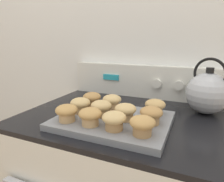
# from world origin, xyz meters

# --- Properties ---
(wall_back) EXTENTS (8.00, 0.05, 2.40)m
(wall_back) POSITION_xyz_m (0.00, 0.66, 1.20)
(wall_back) COLOR silver
(wall_back) RESTS_ON ground_plane
(control_panel) EXTENTS (0.78, 0.07, 0.17)m
(control_panel) POSITION_xyz_m (0.00, 0.60, 1.00)
(control_panel) COLOR silver
(control_panel) RESTS_ON stove_range
(muffin_pan) EXTENTS (0.39, 0.30, 0.02)m
(muffin_pan) POSITION_xyz_m (-0.01, 0.22, 0.93)
(muffin_pan) COLOR slate
(muffin_pan) RESTS_ON stove_range
(muffin_r0_c0) EXTENTS (0.07, 0.07, 0.06)m
(muffin_r0_c0) POSITION_xyz_m (-0.14, 0.13, 0.97)
(muffin_r0_c0) COLOR tan
(muffin_r0_c0) RESTS_ON muffin_pan
(muffin_r0_c1) EXTENTS (0.07, 0.07, 0.06)m
(muffin_r0_c1) POSITION_xyz_m (-0.05, 0.13, 0.97)
(muffin_r0_c1) COLOR tan
(muffin_r0_c1) RESTS_ON muffin_pan
(muffin_r0_c2) EXTENTS (0.07, 0.07, 0.06)m
(muffin_r0_c2) POSITION_xyz_m (0.03, 0.13, 0.97)
(muffin_r0_c2) COLOR #A37A4C
(muffin_r0_c2) RESTS_ON muffin_pan
(muffin_r0_c3) EXTENTS (0.07, 0.07, 0.06)m
(muffin_r0_c3) POSITION_xyz_m (0.12, 0.13, 0.97)
(muffin_r0_c3) COLOR #A37A4C
(muffin_r0_c3) RESTS_ON muffin_pan
(muffin_r1_c0) EXTENTS (0.07, 0.07, 0.06)m
(muffin_r1_c0) POSITION_xyz_m (-0.14, 0.21, 0.97)
(muffin_r1_c0) COLOR tan
(muffin_r1_c0) RESTS_ON muffin_pan
(muffin_r1_c1) EXTENTS (0.07, 0.07, 0.06)m
(muffin_r1_c1) POSITION_xyz_m (-0.06, 0.21, 0.97)
(muffin_r1_c1) COLOR tan
(muffin_r1_c1) RESTS_ON muffin_pan
(muffin_r1_c2) EXTENTS (0.07, 0.07, 0.06)m
(muffin_r1_c2) POSITION_xyz_m (0.04, 0.21, 0.97)
(muffin_r1_c2) COLOR tan
(muffin_r1_c2) RESTS_ON muffin_pan
(muffin_r1_c3) EXTENTS (0.07, 0.07, 0.06)m
(muffin_r1_c3) POSITION_xyz_m (0.12, 0.22, 0.97)
(muffin_r1_c3) COLOR #A37A4C
(muffin_r1_c3) RESTS_ON muffin_pan
(muffin_r2_c0) EXTENTS (0.07, 0.07, 0.06)m
(muffin_r2_c0) POSITION_xyz_m (-0.14, 0.30, 0.97)
(muffin_r2_c0) COLOR olive
(muffin_r2_c0) RESTS_ON muffin_pan
(muffin_r2_c1) EXTENTS (0.07, 0.07, 0.06)m
(muffin_r2_c1) POSITION_xyz_m (-0.05, 0.30, 0.97)
(muffin_r2_c1) COLOR tan
(muffin_r2_c1) RESTS_ON muffin_pan
(muffin_r2_c3) EXTENTS (0.07, 0.07, 0.06)m
(muffin_r2_c3) POSITION_xyz_m (0.12, 0.30, 0.97)
(muffin_r2_c3) COLOR #A37A4C
(muffin_r2_c3) RESTS_ON muffin_pan
(tea_kettle) EXTENTS (0.19, 0.17, 0.22)m
(tea_kettle) POSITION_xyz_m (0.29, 0.46, 1.00)
(tea_kettle) COLOR #ADAFB5
(tea_kettle) RESTS_ON stove_range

